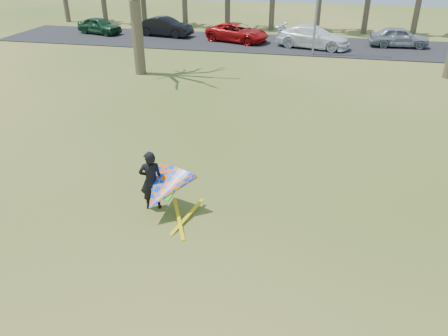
% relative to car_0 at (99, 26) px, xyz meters
% --- Properties ---
extents(ground, '(100.00, 100.00, 0.00)m').
position_rel_car_0_xyz_m(ground, '(15.98, -25.73, -0.73)').
color(ground, '#2B5612').
rests_on(ground, ground).
extents(parking_strip, '(46.00, 7.00, 0.06)m').
position_rel_car_0_xyz_m(parking_strip, '(15.98, -0.73, -0.70)').
color(parking_strip, black).
rests_on(parking_strip, ground).
extents(car_0, '(4.22, 2.60, 1.34)m').
position_rel_car_0_xyz_m(car_0, '(0.00, 0.00, 0.00)').
color(car_0, '#194024').
rests_on(car_0, parking_strip).
extents(car_1, '(4.74, 2.27, 1.50)m').
position_rel_car_0_xyz_m(car_1, '(5.77, 0.26, 0.08)').
color(car_1, black).
rests_on(car_1, parking_strip).
extents(car_2, '(5.43, 3.71, 1.38)m').
position_rel_car_0_xyz_m(car_2, '(12.02, -0.59, 0.02)').
color(car_2, '#AF0E0E').
rests_on(car_2, parking_strip).
extents(car_3, '(5.78, 3.46, 1.57)m').
position_rel_car_0_xyz_m(car_3, '(17.87, -1.57, 0.11)').
color(car_3, white).
rests_on(car_3, parking_strip).
extents(car_4, '(4.34, 1.95, 1.45)m').
position_rel_car_0_xyz_m(car_4, '(24.13, 0.07, 0.05)').
color(car_4, '#90959C').
rests_on(car_4, parking_strip).
extents(kite_flyer, '(2.13, 2.39, 2.04)m').
position_rel_car_0_xyz_m(kite_flyer, '(14.37, -24.89, 0.13)').
color(kite_flyer, black).
rests_on(kite_flyer, ground).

